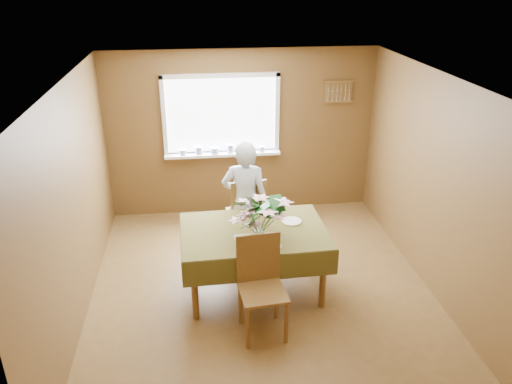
{
  "coord_description": "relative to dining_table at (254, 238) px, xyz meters",
  "views": [
    {
      "loc": [
        -0.7,
        -4.9,
        3.53
      ],
      "look_at": [
        0.0,
        0.55,
        1.05
      ],
      "focal_mm": 35.0,
      "sensor_mm": 36.0,
      "label": 1
    }
  ],
  "objects": [
    {
      "name": "chair_near",
      "position": [
        -0.02,
        -0.69,
        -0.13
      ],
      "size": [
        0.5,
        0.5,
        1.07
      ],
      "rotation": [
        0.0,
        0.0,
        0.09
      ],
      "color": "brown",
      "rests_on": "floor"
    },
    {
      "name": "side_plate",
      "position": [
        0.46,
        0.15,
        0.11
      ],
      "size": [
        0.27,
        0.27,
        0.01
      ],
      "primitive_type": "cylinder",
      "rotation": [
        0.0,
        0.0,
        0.17
      ],
      "color": "white",
      "rests_on": "dining_table"
    },
    {
      "name": "table_knife",
      "position": [
        0.23,
        -0.21,
        0.11
      ],
      "size": [
        0.08,
        0.21,
        0.0
      ],
      "primitive_type": "cube",
      "rotation": [
        0.0,
        0.0,
        -0.3
      ],
      "color": "silver",
      "rests_on": "dining_table"
    },
    {
      "name": "ceiling",
      "position": [
        0.09,
        -0.04,
        1.79
      ],
      "size": [
        4.5,
        4.5,
        0.0
      ],
      "primitive_type": "plane",
      "rotation": [
        3.14,
        0.0,
        0.0
      ],
      "color": "white",
      "rests_on": "wall_back"
    },
    {
      "name": "chair_far",
      "position": [
        0.02,
        0.91,
        -0.13
      ],
      "size": [
        0.51,
        0.51,
        1.07
      ],
      "rotation": [
        0.0,
        0.0,
        3.26
      ],
      "color": "brown",
      "rests_on": "floor"
    },
    {
      "name": "window_assembly",
      "position": [
        -0.21,
        2.15,
        0.64
      ],
      "size": [
        1.72,
        0.2,
        1.22
      ],
      "color": "white",
      "rests_on": "wall_back"
    },
    {
      "name": "floor",
      "position": [
        0.09,
        -0.04,
        -0.71
      ],
      "size": [
        4.5,
        4.5,
        0.0
      ],
      "primitive_type": "plane",
      "color": "brown",
      "rests_on": "ground"
    },
    {
      "name": "seated_woman",
      "position": [
        -0.02,
        0.76,
        0.1
      ],
      "size": [
        0.65,
        0.49,
        1.61
      ],
      "primitive_type": "imported",
      "rotation": [
        0.0,
        0.0,
        2.95
      ],
      "color": "white",
      "rests_on": "floor"
    },
    {
      "name": "dining_table",
      "position": [
        0.0,
        0.0,
        0.0
      ],
      "size": [
        1.69,
        1.17,
        0.81
      ],
      "rotation": [
        0.0,
        0.0,
        0.02
      ],
      "color": "brown",
      "rests_on": "floor"
    },
    {
      "name": "spoon_rack",
      "position": [
        1.54,
        2.17,
        1.14
      ],
      "size": [
        0.44,
        0.05,
        0.33
      ],
      "color": "brown",
      "rests_on": "wall_back"
    },
    {
      "name": "wall_right",
      "position": [
        2.09,
        -0.04,
        0.54
      ],
      "size": [
        0.0,
        4.5,
        4.5
      ],
      "primitive_type": "plane",
      "rotation": [
        1.57,
        0.0,
        -1.57
      ],
      "color": "brown",
      "rests_on": "floor"
    },
    {
      "name": "flower_bouquet",
      "position": [
        0.02,
        -0.26,
        0.41
      ],
      "size": [
        0.56,
        0.56,
        0.48
      ],
      "rotation": [
        0.0,
        0.0,
        0.4
      ],
      "color": "white",
      "rests_on": "dining_table"
    },
    {
      "name": "wall_front",
      "position": [
        0.09,
        -2.29,
        0.54
      ],
      "size": [
        4.0,
        0.0,
        4.0
      ],
      "primitive_type": "plane",
      "rotation": [
        -1.57,
        0.0,
        0.0
      ],
      "color": "brown",
      "rests_on": "floor"
    },
    {
      "name": "wall_back",
      "position": [
        0.09,
        2.21,
        0.54
      ],
      "size": [
        4.0,
        0.0,
        4.0
      ],
      "primitive_type": "plane",
      "rotation": [
        1.57,
        0.0,
        0.0
      ],
      "color": "brown",
      "rests_on": "floor"
    },
    {
      "name": "wall_left",
      "position": [
        -1.91,
        -0.04,
        0.54
      ],
      "size": [
        0.0,
        4.5,
        4.5
      ],
      "primitive_type": "plane",
      "rotation": [
        1.57,
        0.0,
        1.57
      ],
      "color": "brown",
      "rests_on": "floor"
    }
  ]
}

